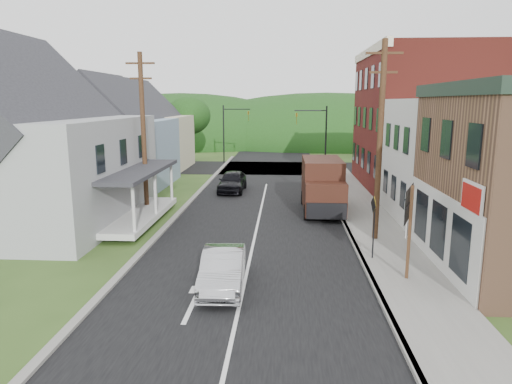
% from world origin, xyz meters
% --- Properties ---
extents(ground, '(120.00, 120.00, 0.00)m').
position_xyz_m(ground, '(0.00, 0.00, 0.00)').
color(ground, '#2D4719').
rests_on(ground, ground).
extents(road, '(9.00, 90.00, 0.02)m').
position_xyz_m(road, '(0.00, 10.00, 0.00)').
color(road, black).
rests_on(road, ground).
extents(cross_road, '(60.00, 9.00, 0.02)m').
position_xyz_m(cross_road, '(0.00, 27.00, 0.00)').
color(cross_road, black).
rests_on(cross_road, ground).
extents(sidewalk_right, '(2.80, 55.00, 0.15)m').
position_xyz_m(sidewalk_right, '(5.90, 8.00, 0.07)').
color(sidewalk_right, slate).
rests_on(sidewalk_right, ground).
extents(curb_right, '(0.20, 55.00, 0.15)m').
position_xyz_m(curb_right, '(4.55, 8.00, 0.07)').
color(curb_right, slate).
rests_on(curb_right, ground).
extents(curb_left, '(0.30, 55.00, 0.12)m').
position_xyz_m(curb_left, '(-4.65, 8.00, 0.06)').
color(curb_left, slate).
rests_on(curb_left, ground).
extents(storefront_white, '(8.00, 7.00, 6.50)m').
position_xyz_m(storefront_white, '(11.30, 7.50, 3.25)').
color(storefront_white, silver).
rests_on(storefront_white, ground).
extents(storefront_red, '(8.00, 12.00, 10.00)m').
position_xyz_m(storefront_red, '(11.30, 17.00, 5.00)').
color(storefront_red, maroon).
rests_on(storefront_red, ground).
extents(house_gray, '(10.20, 12.24, 8.35)m').
position_xyz_m(house_gray, '(-12.00, 6.00, 4.23)').
color(house_gray, '#999B9E').
rests_on(house_gray, ground).
extents(house_blue, '(7.14, 8.16, 7.28)m').
position_xyz_m(house_blue, '(-11.00, 17.00, 3.69)').
color(house_blue, '#7B8DA8').
rests_on(house_blue, ground).
extents(house_cream, '(7.14, 8.16, 7.28)m').
position_xyz_m(house_cream, '(-11.50, 26.00, 3.69)').
color(house_cream, beige).
rests_on(house_cream, ground).
extents(utility_pole_right, '(1.60, 0.26, 9.00)m').
position_xyz_m(utility_pole_right, '(5.60, 3.50, 4.66)').
color(utility_pole_right, '#472D19').
rests_on(utility_pole_right, ground).
extents(utility_pole_left, '(1.60, 0.26, 9.00)m').
position_xyz_m(utility_pole_left, '(-6.50, 8.00, 4.66)').
color(utility_pole_left, '#472D19').
rests_on(utility_pole_left, ground).
extents(traffic_signal_right, '(2.87, 0.20, 6.00)m').
position_xyz_m(traffic_signal_right, '(4.30, 23.50, 3.76)').
color(traffic_signal_right, black).
rests_on(traffic_signal_right, ground).
extents(traffic_signal_left, '(2.87, 0.20, 6.00)m').
position_xyz_m(traffic_signal_left, '(-4.30, 30.50, 3.76)').
color(traffic_signal_left, black).
rests_on(traffic_signal_left, ground).
extents(tree_left_b, '(4.80, 4.80, 6.94)m').
position_xyz_m(tree_left_b, '(-17.00, 12.00, 4.88)').
color(tree_left_b, '#382616').
rests_on(tree_left_b, ground).
extents(tree_left_c, '(5.80, 5.80, 8.41)m').
position_xyz_m(tree_left_c, '(-19.00, 20.00, 5.94)').
color(tree_left_c, '#382616').
rests_on(tree_left_c, ground).
extents(tree_left_d, '(4.80, 4.80, 6.94)m').
position_xyz_m(tree_left_d, '(-9.00, 32.00, 4.88)').
color(tree_left_d, '#382616').
rests_on(tree_left_d, ground).
extents(forested_ridge, '(90.00, 30.00, 16.00)m').
position_xyz_m(forested_ridge, '(0.00, 55.00, 0.00)').
color(forested_ridge, black).
rests_on(forested_ridge, ground).
extents(silver_sedan, '(1.59, 4.09, 1.33)m').
position_xyz_m(silver_sedan, '(-0.71, -2.30, 0.66)').
color(silver_sedan, '#B0B0B5').
rests_on(silver_sedan, ground).
extents(dark_sedan, '(1.87, 4.43, 1.49)m').
position_xyz_m(dark_sedan, '(-2.33, 14.85, 0.75)').
color(dark_sedan, black).
rests_on(dark_sedan, ground).
extents(delivery_van, '(2.30, 5.50, 3.07)m').
position_xyz_m(delivery_van, '(3.60, 9.10, 1.55)').
color(delivery_van, black).
rests_on(delivery_van, ground).
extents(route_sign_cluster, '(0.79, 1.81, 3.37)m').
position_xyz_m(route_sign_cluster, '(5.74, -1.37, 2.33)').
color(route_sign_cluster, '#472D19').
rests_on(route_sign_cluster, sidewalk_right).
extents(warning_sign, '(0.13, 0.71, 2.58)m').
position_xyz_m(warning_sign, '(4.94, 0.70, 1.80)').
color(warning_sign, black).
rests_on(warning_sign, sidewalk_right).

